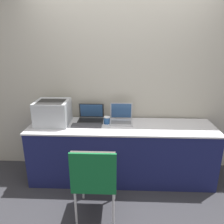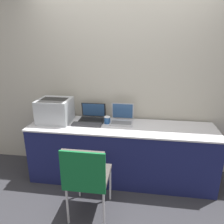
{
  "view_description": "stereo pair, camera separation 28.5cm",
  "coord_description": "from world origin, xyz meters",
  "px_view_note": "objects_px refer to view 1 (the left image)",
  "views": [
    {
      "loc": [
        -0.02,
        -2.37,
        1.86
      ],
      "look_at": [
        -0.13,
        0.34,
        0.96
      ],
      "focal_mm": 35.0,
      "sensor_mm": 36.0,
      "label": 1
    },
    {
      "loc": [
        0.26,
        -2.34,
        1.86
      ],
      "look_at": [
        -0.13,
        0.34,
        0.96
      ],
      "focal_mm": 35.0,
      "sensor_mm": 36.0,
      "label": 2
    }
  ],
  "objects_px": {
    "laptop_left": "(91,117)",
    "laptop_right": "(121,118)",
    "external_keyboard": "(87,125)",
    "chair": "(95,176)",
    "coffee_cup": "(107,120)",
    "printer": "(53,112)"
  },
  "relations": [
    {
      "from": "laptop_left",
      "to": "external_keyboard",
      "type": "bearing_deg",
      "value": -97.55
    },
    {
      "from": "chair",
      "to": "laptop_left",
      "type": "bearing_deg",
      "value": 99.24
    },
    {
      "from": "printer",
      "to": "laptop_left",
      "type": "relative_size",
      "value": 1.23
    },
    {
      "from": "printer",
      "to": "external_keyboard",
      "type": "bearing_deg",
      "value": -8.94
    },
    {
      "from": "external_keyboard",
      "to": "chair",
      "type": "height_order",
      "value": "chair"
    },
    {
      "from": "coffee_cup",
      "to": "external_keyboard",
      "type": "bearing_deg",
      "value": -157.34
    },
    {
      "from": "printer",
      "to": "laptop_left",
      "type": "bearing_deg",
      "value": 17.07
    },
    {
      "from": "laptop_right",
      "to": "printer",
      "type": "bearing_deg",
      "value": -173.69
    },
    {
      "from": "printer",
      "to": "external_keyboard",
      "type": "xyz_separation_m",
      "value": [
        0.46,
        -0.07,
        -0.16
      ]
    },
    {
      "from": "printer",
      "to": "laptop_right",
      "type": "xyz_separation_m",
      "value": [
        0.91,
        0.1,
        -0.12
      ]
    },
    {
      "from": "coffee_cup",
      "to": "chair",
      "type": "bearing_deg",
      "value": -94.46
    },
    {
      "from": "laptop_left",
      "to": "laptop_right",
      "type": "bearing_deg",
      "value": -6.59
    },
    {
      "from": "laptop_right",
      "to": "chair",
      "type": "relative_size",
      "value": 0.35
    },
    {
      "from": "coffee_cup",
      "to": "printer",
      "type": "bearing_deg",
      "value": -177.1
    },
    {
      "from": "external_keyboard",
      "to": "coffee_cup",
      "type": "height_order",
      "value": "coffee_cup"
    },
    {
      "from": "printer",
      "to": "coffee_cup",
      "type": "xyz_separation_m",
      "value": [
        0.72,
        0.04,
        -0.12
      ]
    },
    {
      "from": "laptop_left",
      "to": "chair",
      "type": "relative_size",
      "value": 0.4
    },
    {
      "from": "printer",
      "to": "laptop_right",
      "type": "relative_size",
      "value": 1.4
    },
    {
      "from": "external_keyboard",
      "to": "chair",
      "type": "distance_m",
      "value": 0.83
    },
    {
      "from": "coffee_cup",
      "to": "chair",
      "type": "height_order",
      "value": "chair"
    },
    {
      "from": "printer",
      "to": "external_keyboard",
      "type": "height_order",
      "value": "printer"
    },
    {
      "from": "laptop_right",
      "to": "coffee_cup",
      "type": "bearing_deg",
      "value": -161.53
    }
  ]
}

